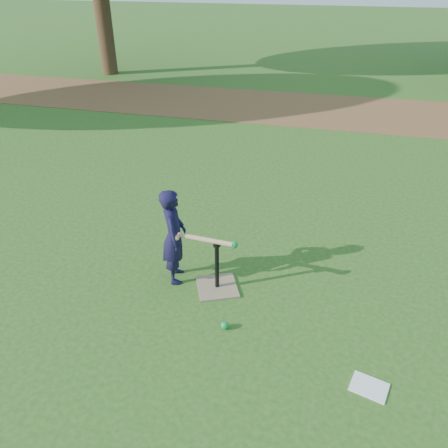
# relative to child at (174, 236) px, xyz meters

# --- Properties ---
(ground) EXTENTS (80.00, 80.00, 0.00)m
(ground) POSITION_rel_child_xyz_m (0.17, -0.29, -0.56)
(ground) COLOR #285116
(ground) RESTS_ON ground
(dirt_strip) EXTENTS (24.00, 3.00, 0.01)m
(dirt_strip) POSITION_rel_child_xyz_m (0.17, 7.21, -0.55)
(dirt_strip) COLOR brown
(dirt_strip) RESTS_ON ground
(child) EXTENTS (0.38, 0.47, 1.11)m
(child) POSITION_rel_child_xyz_m (0.00, 0.00, 0.00)
(child) COLOR black
(child) RESTS_ON ground
(wiffle_ball_ground) EXTENTS (0.08, 0.08, 0.08)m
(wiffle_ball_ground) POSITION_rel_child_xyz_m (0.74, -0.65, -0.52)
(wiffle_ball_ground) COLOR #0D903B
(wiffle_ball_ground) RESTS_ON ground
(clipboard) EXTENTS (0.35, 0.30, 0.01)m
(clipboard) POSITION_rel_child_xyz_m (2.10, -1.02, -0.55)
(clipboard) COLOR white
(clipboard) RESTS_ON ground
(batting_tee) EXTENTS (0.57, 0.57, 0.61)m
(batting_tee) POSITION_rel_child_xyz_m (0.50, -0.06, -0.45)
(batting_tee) COLOR #8D7559
(batting_tee) RESTS_ON ground
(swing_action) EXTENTS (0.68, 0.12, 0.08)m
(swing_action) POSITION_rel_child_xyz_m (0.41, -0.09, 0.07)
(swing_action) COLOR tan
(swing_action) RESTS_ON ground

